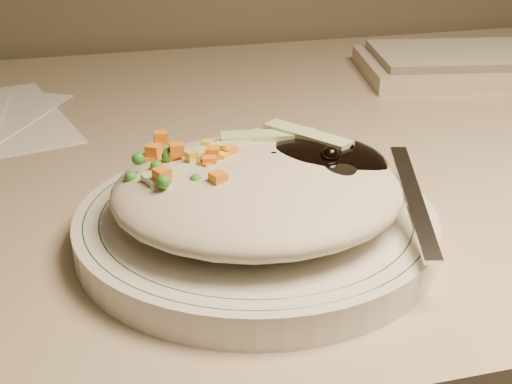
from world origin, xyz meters
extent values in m
cube|color=tan|center=(0.00, 1.38, 0.72)|extent=(1.40, 0.70, 0.04)
cylinder|color=silver|center=(-0.07, 1.19, 0.75)|extent=(0.24, 0.24, 0.02)
torus|color=#144723|center=(-0.07, 1.19, 0.76)|extent=(0.23, 0.23, 0.00)
torus|color=#144723|center=(-0.07, 1.19, 0.76)|extent=(0.21, 0.21, 0.00)
ellipsoid|color=#BFB79B|center=(-0.07, 1.19, 0.78)|extent=(0.19, 0.18, 0.04)
ellipsoid|color=black|center=(-0.03, 1.20, 0.79)|extent=(0.10, 0.09, 0.03)
ellipsoid|color=orange|center=(-0.12, 1.21, 0.78)|extent=(0.08, 0.08, 0.02)
sphere|color=black|center=(-0.06, 1.20, 0.79)|extent=(0.01, 0.01, 0.01)
sphere|color=black|center=(-0.03, 1.21, 0.79)|extent=(0.01, 0.01, 0.01)
sphere|color=black|center=(-0.01, 1.20, 0.80)|extent=(0.01, 0.01, 0.01)
sphere|color=black|center=(-0.01, 1.21, 0.79)|extent=(0.01, 0.01, 0.01)
sphere|color=black|center=(-0.02, 1.18, 0.80)|extent=(0.01, 0.01, 0.01)
sphere|color=black|center=(-0.03, 1.20, 0.79)|extent=(0.01, 0.01, 0.01)
sphere|color=black|center=(-0.02, 1.21, 0.79)|extent=(0.01, 0.01, 0.01)
cube|color=orange|center=(-0.12, 1.22, 0.80)|extent=(0.01, 0.01, 0.01)
cube|color=orange|center=(-0.11, 1.19, 0.79)|extent=(0.01, 0.01, 0.01)
cube|color=orange|center=(-0.13, 1.23, 0.80)|extent=(0.01, 0.01, 0.01)
cube|color=orange|center=(-0.10, 1.20, 0.80)|extent=(0.01, 0.01, 0.01)
cube|color=orange|center=(-0.10, 1.20, 0.80)|extent=(0.01, 0.01, 0.01)
cube|color=orange|center=(-0.14, 1.23, 0.79)|extent=(0.01, 0.01, 0.01)
cube|color=orange|center=(-0.12, 1.22, 0.80)|extent=(0.01, 0.01, 0.01)
cube|color=orange|center=(-0.10, 1.20, 0.80)|extent=(0.01, 0.01, 0.01)
cube|color=orange|center=(-0.09, 1.21, 0.80)|extent=(0.01, 0.01, 0.01)
cube|color=orange|center=(-0.13, 1.24, 0.80)|extent=(0.01, 0.01, 0.01)
cube|color=orange|center=(-0.14, 1.18, 0.80)|extent=(0.01, 0.01, 0.01)
cube|color=orange|center=(-0.10, 1.17, 0.80)|extent=(0.01, 0.01, 0.01)
cube|color=orange|center=(-0.14, 1.19, 0.79)|extent=(0.01, 0.01, 0.01)
cube|color=orange|center=(-0.14, 1.23, 0.79)|extent=(0.01, 0.01, 0.01)
sphere|color=#388C28|center=(-0.10, 1.21, 0.80)|extent=(0.01, 0.01, 0.01)
sphere|color=#388C28|center=(-0.14, 1.17, 0.80)|extent=(0.01, 0.01, 0.01)
sphere|color=#388C28|center=(-0.14, 1.21, 0.80)|extent=(0.01, 0.01, 0.01)
sphere|color=#388C28|center=(-0.15, 1.21, 0.80)|extent=(0.01, 0.01, 0.01)
sphere|color=#388C28|center=(-0.11, 1.21, 0.79)|extent=(0.01, 0.01, 0.01)
sphere|color=#388C28|center=(-0.10, 1.18, 0.79)|extent=(0.01, 0.01, 0.01)
sphere|color=#388C28|center=(-0.12, 1.20, 0.79)|extent=(0.01, 0.01, 0.01)
sphere|color=#388C28|center=(-0.12, 1.18, 0.79)|extent=(0.01, 0.01, 0.01)
sphere|color=#388C28|center=(-0.15, 1.20, 0.79)|extent=(0.01, 0.01, 0.01)
sphere|color=#388C28|center=(-0.12, 1.22, 0.80)|extent=(0.01, 0.01, 0.01)
sphere|color=#388C28|center=(-0.13, 1.22, 0.80)|extent=(0.01, 0.01, 0.01)
sphere|color=#388C28|center=(-0.13, 1.19, 0.79)|extent=(0.01, 0.01, 0.01)
sphere|color=#388C28|center=(-0.11, 1.18, 0.80)|extent=(0.01, 0.01, 0.01)
sphere|color=#388C28|center=(-0.08, 1.23, 0.79)|extent=(0.01, 0.01, 0.01)
cube|color=yellow|center=(-0.11, 1.21, 0.79)|extent=(0.01, 0.01, 0.01)
cube|color=yellow|center=(-0.09, 1.20, 0.80)|extent=(0.01, 0.01, 0.01)
cube|color=yellow|center=(-0.12, 1.22, 0.79)|extent=(0.01, 0.01, 0.01)
cube|color=yellow|center=(-0.11, 1.21, 0.80)|extent=(0.01, 0.01, 0.01)
cube|color=yellow|center=(-0.12, 1.20, 0.79)|extent=(0.01, 0.01, 0.01)
cube|color=yellow|center=(-0.09, 1.21, 0.80)|extent=(0.01, 0.01, 0.01)
cube|color=yellow|center=(-0.10, 1.23, 0.80)|extent=(0.01, 0.01, 0.01)
cube|color=yellow|center=(-0.11, 1.20, 0.79)|extent=(0.01, 0.01, 0.01)
cube|color=#B2D18C|center=(-0.08, 1.23, 0.80)|extent=(0.07, 0.04, 0.00)
cube|color=#B2D18C|center=(-0.05, 1.23, 0.80)|extent=(0.07, 0.03, 0.00)
cube|color=#B2D18C|center=(-0.11, 1.20, 0.80)|extent=(0.07, 0.04, 0.00)
cube|color=#B2D18C|center=(-0.03, 1.22, 0.80)|extent=(0.05, 0.06, 0.00)
cube|color=#B2D18C|center=(-0.07, 1.18, 0.79)|extent=(0.07, 0.02, 0.00)
ellipsoid|color=silver|center=(-0.02, 1.18, 0.79)|extent=(0.04, 0.05, 0.01)
cube|color=silver|center=(0.02, 1.15, 0.78)|extent=(0.04, 0.11, 0.03)
camera|label=1|loc=(-0.18, 0.78, 0.98)|focal=50.00mm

